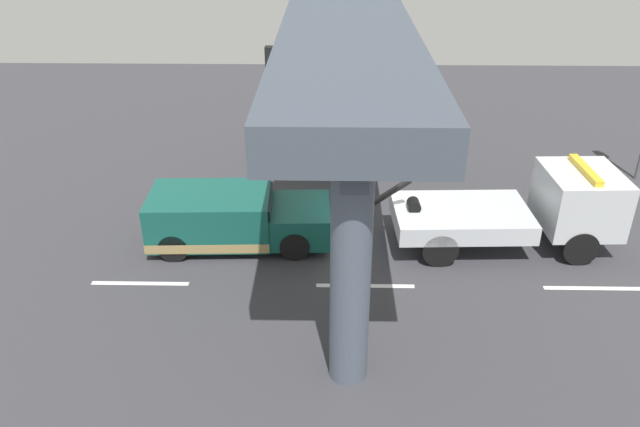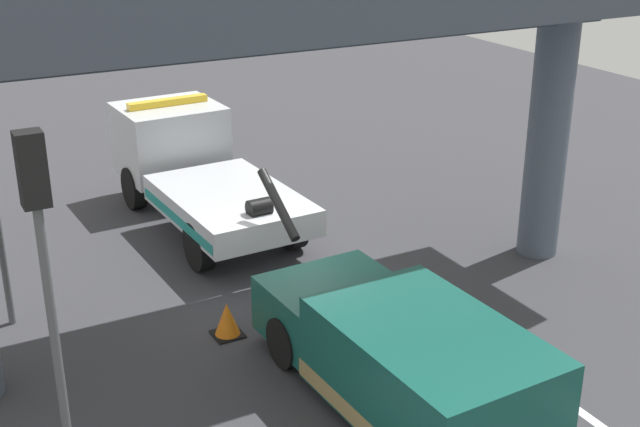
# 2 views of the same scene
# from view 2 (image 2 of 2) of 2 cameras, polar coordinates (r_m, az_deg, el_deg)

# --- Properties ---
(ground_plane) EXTENTS (60.00, 40.00, 0.10)m
(ground_plane) POSITION_cam_2_polar(r_m,az_deg,el_deg) (15.80, -2.16, -5.96)
(ground_plane) COLOR #38383D
(lane_stripe_mid) EXTENTS (2.60, 0.16, 0.01)m
(lane_stripe_mid) POSITION_cam_2_polar(r_m,az_deg,el_deg) (16.76, 4.66, -4.11)
(lane_stripe_mid) COLOR silver
(lane_stripe_mid) RESTS_ON ground
(lane_stripe_east) EXTENTS (2.60, 0.16, 0.01)m
(lane_stripe_east) POSITION_cam_2_polar(r_m,az_deg,el_deg) (21.63, -3.93, 2.03)
(lane_stripe_east) COLOR silver
(lane_stripe_east) RESTS_ON ground
(tow_truck_white) EXTENTS (7.29, 2.62, 2.46)m
(tow_truck_white) POSITION_cam_2_polar(r_m,az_deg,el_deg) (19.34, -8.53, 3.17)
(tow_truck_white) COLOR silver
(tow_truck_white) RESTS_ON ground
(towed_van_green) EXTENTS (5.27, 2.39, 1.58)m
(towed_van_green) POSITION_cam_2_polar(r_m,az_deg,el_deg) (12.50, 5.71, -9.81)
(towed_van_green) COLOR #145147
(towed_van_green) RESTS_ON ground
(overpass_structure) EXTENTS (3.60, 13.06, 6.04)m
(overpass_structure) POSITION_cam_2_polar(r_m,az_deg,el_deg) (13.67, -1.47, 12.75)
(overpass_structure) COLOR #4C5666
(overpass_structure) RESTS_ON ground
(traffic_light_near) EXTENTS (0.39, 0.32, 4.66)m
(traffic_light_near) POSITION_cam_2_polar(r_m,az_deg,el_deg) (10.47, -18.33, -1.42)
(traffic_light_near) COLOR #515456
(traffic_light_near) RESTS_ON ground
(traffic_cone_orange) EXTENTS (0.51, 0.51, 0.60)m
(traffic_cone_orange) POSITION_cam_2_polar(r_m,az_deg,el_deg) (14.57, -6.29, -7.17)
(traffic_cone_orange) COLOR orange
(traffic_cone_orange) RESTS_ON ground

